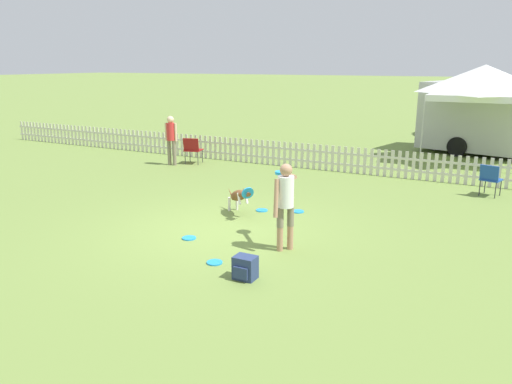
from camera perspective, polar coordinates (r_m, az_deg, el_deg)
ground_plane at (r=9.81m, az=-3.93°, el=-4.37°), size 240.00×240.00×0.00m
handler_person at (r=8.55m, az=3.36°, el=-0.53°), size 0.67×1.02×1.54m
leaping_dog at (r=10.61m, az=-1.91°, el=-0.41°), size 1.05×0.91×0.73m
frisbee_near_handler at (r=10.99m, az=4.83°, el=-2.23°), size 0.26×0.26×0.02m
frisbee_near_dog at (r=9.40m, az=-7.66°, el=-5.24°), size 0.26×0.26×0.02m
frisbee_midfield at (r=11.04m, az=0.68°, el=-2.10°), size 0.26×0.26×0.02m
frisbee_far_scatter at (r=8.26m, az=-4.76°, el=-8.03°), size 0.26×0.26×0.02m
backpack_on_grass at (r=7.61m, az=-1.26°, el=-8.66°), size 0.33×0.30×0.36m
picket_fence at (r=15.22m, az=8.39°, el=3.86°), size 27.63×0.04×0.78m
folding_chair_blue_left at (r=16.19m, az=-7.27°, el=4.97°), size 0.63×0.64×0.86m
folding_chair_center at (r=13.38m, az=25.20°, el=1.51°), size 0.54×0.55×0.79m
canopy_tent_main at (r=17.90m, az=24.61°, el=11.32°), size 3.11×3.11×3.12m
spectator_standing at (r=16.07m, az=-9.68°, el=6.35°), size 0.41×0.27×1.56m
equipment_trailer at (r=19.56m, az=24.81°, el=7.80°), size 5.11×3.12×2.51m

